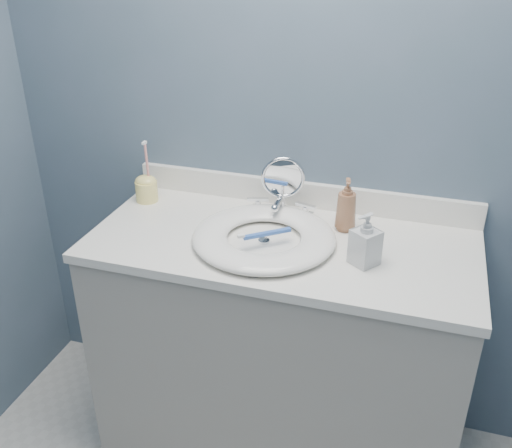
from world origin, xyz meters
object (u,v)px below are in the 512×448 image
at_px(soap_bottle_clear, 366,239).
at_px(toothbrush_holder, 146,187).
at_px(makeup_mirror, 283,184).
at_px(soap_bottle_amber, 346,205).

distance_m(soap_bottle_clear, toothbrush_holder, 0.83).
height_order(makeup_mirror, soap_bottle_amber, makeup_mirror).
height_order(makeup_mirror, soap_bottle_clear, makeup_mirror).
bearing_deg(toothbrush_holder, soap_bottle_clear, -14.18).
distance_m(soap_bottle_amber, soap_bottle_clear, 0.21).
distance_m(makeup_mirror, toothbrush_holder, 0.50).
bearing_deg(toothbrush_holder, soap_bottle_amber, -0.68).
relative_size(makeup_mirror, soap_bottle_clear, 1.34).
xyz_separation_m(soap_bottle_amber, soap_bottle_clear, (0.09, -0.19, -0.01)).
bearing_deg(toothbrush_holder, makeup_mirror, 2.62).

